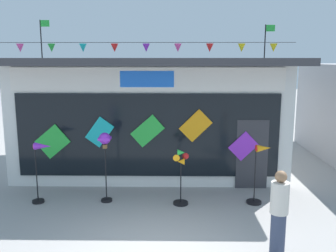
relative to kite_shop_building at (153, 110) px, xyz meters
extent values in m
plane|color=#9E9B99|center=(0.44, -6.40, -1.88)|extent=(80.00, 80.00, 0.00)
cube|color=silver|center=(0.00, 0.06, -0.12)|extent=(8.29, 5.59, 3.51)
cube|color=#333338|center=(0.00, -0.47, 1.73)|extent=(8.69, 6.67, 0.20)
cube|color=white|center=(0.00, -2.77, 1.26)|extent=(7.62, 0.08, 0.64)
cube|color=blue|center=(0.00, -2.80, 1.26)|extent=(1.49, 0.04, 0.45)
cube|color=black|center=(0.00, -2.76, -0.33)|extent=(7.46, 0.06, 2.40)
cube|color=#333338|center=(2.98, -2.77, -0.88)|extent=(0.90, 0.07, 2.00)
cube|color=green|center=(-2.72, -2.82, -0.51)|extent=(1.04, 0.03, 1.02)
cube|color=#19B7BC|center=(-1.36, -2.82, -0.23)|extent=(0.84, 0.03, 0.90)
cube|color=green|center=(0.00, -2.82, -0.20)|extent=(0.98, 0.03, 0.95)
cube|color=orange|center=(1.36, -2.82, -0.04)|extent=(0.95, 0.03, 0.95)
cube|color=purple|center=(2.72, -2.82, -0.63)|extent=(0.87, 0.03, 0.87)
cylinder|color=black|center=(0.00, -2.99, 2.24)|extent=(7.96, 0.01, 0.01)
cone|color=#EA4CA3|center=(-3.39, -2.99, 2.10)|extent=(0.20, 0.20, 0.22)
cone|color=green|center=(-2.54, -2.99, 2.10)|extent=(0.20, 0.20, 0.22)
cone|color=#19B7BC|center=(-1.70, -2.99, 2.10)|extent=(0.20, 0.20, 0.22)
cone|color=red|center=(-0.85, -2.99, 2.10)|extent=(0.20, 0.20, 0.22)
cone|color=purple|center=(0.00, -2.99, 2.10)|extent=(0.20, 0.20, 0.22)
cone|color=#EA4CA3|center=(0.85, -2.99, 2.10)|extent=(0.20, 0.20, 0.22)
cone|color=red|center=(1.69, -2.99, 2.10)|extent=(0.20, 0.20, 0.22)
cone|color=yellow|center=(2.54, -2.99, 2.10)|extent=(0.20, 0.20, 0.22)
cone|color=yellow|center=(3.39, -2.99, 2.10)|extent=(0.20, 0.20, 0.22)
cylinder|color=black|center=(-3.90, 0.06, 2.49)|extent=(0.04, 0.04, 1.31)
cube|color=green|center=(-3.74, 0.06, 3.03)|extent=(0.32, 0.02, 0.22)
cylinder|color=black|center=(3.89, 0.06, 2.40)|extent=(0.04, 0.04, 1.14)
cube|color=green|center=(4.05, 0.06, 2.86)|extent=(0.32, 0.02, 0.22)
cylinder|color=black|center=(-2.80, -3.97, -1.85)|extent=(0.31, 0.31, 0.06)
cylinder|color=black|center=(-2.80, -3.97, -1.13)|extent=(0.03, 0.03, 1.51)
cone|color=purple|center=(-2.59, -3.97, -0.37)|extent=(0.43, 0.21, 0.19)
cylinder|color=#EA4CA3|center=(-2.80, -3.97, -0.37)|extent=(0.03, 0.16, 0.16)
cylinder|color=black|center=(-1.02, -3.86, -1.85)|extent=(0.29, 0.29, 0.06)
cylinder|color=black|center=(-1.02, -3.86, -1.11)|extent=(0.03, 0.03, 1.54)
sphere|color=purple|center=(-1.02, -3.86, -0.19)|extent=(0.30, 0.30, 0.30)
cube|color=purple|center=(-1.02, -3.86, -0.19)|extent=(0.31, 0.31, 0.07)
cube|color=brown|center=(-1.02, -3.86, -0.40)|extent=(0.10, 0.10, 0.10)
cylinder|color=black|center=(0.92, -4.03, -1.85)|extent=(0.39, 0.39, 0.06)
cylinder|color=black|center=(0.92, -4.03, -1.25)|extent=(0.03, 0.03, 1.26)
cylinder|color=black|center=(0.92, -4.07, -0.62)|extent=(0.06, 0.04, 0.06)
cone|color=red|center=(1.04, -4.07, -0.62)|extent=(0.17, 0.18, 0.17)
cone|color=green|center=(0.92, -4.07, -0.50)|extent=(0.18, 0.17, 0.17)
cone|color=orange|center=(0.81, -4.07, -0.62)|extent=(0.17, 0.18, 0.17)
cone|color=orange|center=(0.92, -4.07, -0.73)|extent=(0.18, 0.17, 0.17)
cylinder|color=black|center=(2.83, -3.93, -1.85)|extent=(0.39, 0.39, 0.06)
cylinder|color=black|center=(2.83, -3.93, -1.15)|extent=(0.03, 0.03, 1.47)
cone|color=orange|center=(3.02, -3.93, -0.41)|extent=(0.41, 0.26, 0.19)
cylinder|color=red|center=(2.83, -3.93, -0.41)|extent=(0.03, 0.16, 0.16)
cylinder|color=#333D56|center=(2.70, -6.53, -1.45)|extent=(0.28, 0.28, 0.86)
cylinder|color=beige|center=(2.70, -6.53, -0.72)|extent=(0.34, 0.34, 0.60)
sphere|color=#8C6647|center=(2.70, -6.53, -0.31)|extent=(0.22, 0.22, 0.22)
camera|label=1|loc=(0.74, -13.00, 1.80)|focal=39.27mm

